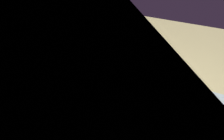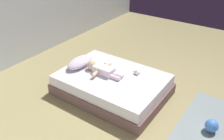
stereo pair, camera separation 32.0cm
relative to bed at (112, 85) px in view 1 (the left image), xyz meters
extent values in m
plane|color=#998D5B|center=(0.12, -0.77, -0.17)|extent=(8.00, 8.00, 0.00)
cube|color=brown|center=(0.00, 0.00, -0.08)|extent=(1.23, 1.73, 0.18)
cube|color=silver|center=(0.00, 0.00, 0.09)|extent=(1.18, 1.66, 0.17)
ellipsoid|color=silver|center=(-0.05, 0.63, 0.25)|extent=(0.55, 0.28, 0.15)
cube|color=white|center=(-0.03, 0.14, 0.24)|extent=(0.17, 0.35, 0.12)
sphere|color=beige|center=(-0.03, 0.39, 0.26)|extent=(0.16, 0.16, 0.16)
cylinder|color=beige|center=(-0.19, 0.19, 0.24)|extent=(0.16, 0.08, 0.06)
cylinder|color=beige|center=(0.13, 0.19, 0.24)|extent=(0.16, 0.08, 0.06)
cylinder|color=white|center=(-0.07, -0.11, 0.21)|extent=(0.06, 0.18, 0.06)
cylinder|color=white|center=(0.02, -0.11, 0.21)|extent=(0.06, 0.18, 0.06)
cube|color=#3186EB|center=(0.25, 0.27, 0.19)|extent=(0.04, 0.12, 0.01)
cube|color=white|center=(0.24, 0.33, 0.20)|extent=(0.02, 0.03, 0.01)
cube|color=gray|center=(0.18, -1.71, -0.17)|extent=(1.39, 1.05, 0.01)
sphere|color=#4586E3|center=(0.04, -1.61, -0.07)|extent=(0.18, 0.18, 0.18)
cylinder|color=white|center=(0.26, -0.30, 0.21)|extent=(0.09, 0.11, 0.06)
cone|color=#EAB57A|center=(0.26, -0.30, 0.25)|extent=(0.04, 0.04, 0.02)
camera|label=1|loc=(-2.91, -1.64, 2.23)|focal=39.08mm
camera|label=2|loc=(-2.74, -1.91, 2.23)|focal=39.08mm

